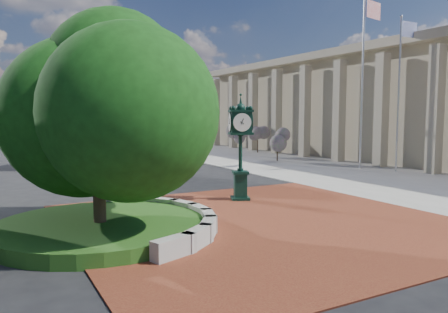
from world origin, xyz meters
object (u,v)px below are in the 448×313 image
at_px(flagpole_a, 362,81).
at_px(flagpole_b, 399,93).
at_px(post_clock, 240,143).
at_px(parked_car, 71,138).
at_px(street_lamp_far, 23,94).
at_px(street_lamp_near, 130,89).

distance_m(flagpole_a, flagpole_b, 2.39).
bearing_deg(post_clock, flagpole_a, 23.20).
xyz_separation_m(parked_car, street_lamp_far, (-4.74, 1.78, 5.05)).
relative_size(post_clock, parked_car, 0.89).
height_order(flagpole_a, flagpole_b, flagpole_a).
relative_size(post_clock, street_lamp_near, 0.43).
xyz_separation_m(parked_car, street_lamp_near, (3.03, -13.91, 5.05)).
height_order(post_clock, parked_car, post_clock).
distance_m(flagpole_a, street_lamp_far, 38.32).
xyz_separation_m(street_lamp_near, street_lamp_far, (-7.77, 15.69, -0.01)).
xyz_separation_m(post_clock, flagpole_a, (12.11, 5.19, 3.32)).
distance_m(parked_car, flagpole_a, 35.09).
relative_size(flagpole_a, street_lamp_near, 1.11).
bearing_deg(street_lamp_far, flagpole_a, -63.01).
distance_m(flagpole_b, street_lamp_near, 23.08).
bearing_deg(flagpole_b, flagpole_a, 115.74).
bearing_deg(flagpole_a, flagpole_b, -64.26).
xyz_separation_m(flagpole_a, street_lamp_near, (-9.62, 18.46, 0.19)).
relative_size(post_clock, flagpole_a, 0.39).
bearing_deg(street_lamp_far, post_clock, -82.36).
height_order(post_clock, street_lamp_near, street_lamp_near).
bearing_deg(flagpole_a, post_clock, -156.80).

